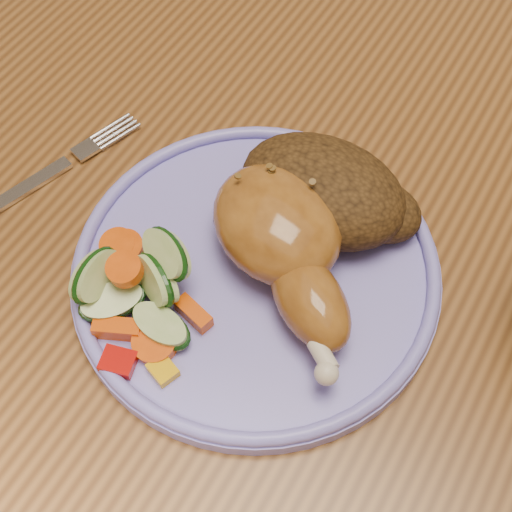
{
  "coord_description": "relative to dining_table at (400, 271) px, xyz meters",
  "views": [
    {
      "loc": [
        0.05,
        -0.34,
        1.2
      ],
      "look_at": [
        -0.08,
        -0.11,
        0.78
      ],
      "focal_mm": 50.0,
      "sensor_mm": 36.0,
      "label": 1
    }
  ],
  "objects": [
    {
      "name": "fork",
      "position": [
        -0.27,
        -0.12,
        0.09
      ],
      "size": [
        0.06,
        0.15,
        0.0
      ],
      "color": "silver",
      "rests_on": "dining_table"
    },
    {
      "name": "vegetable_pile",
      "position": [
        -0.14,
        -0.17,
        0.11
      ],
      "size": [
        0.1,
        0.11,
        0.05
      ],
      "color": "#A50A05",
      "rests_on": "plate"
    },
    {
      "name": "rice_pilaf",
      "position": [
        -0.06,
        -0.04,
        0.12
      ],
      "size": [
        0.14,
        0.09,
        0.06
      ],
      "color": "#412810",
      "rests_on": "plate"
    },
    {
      "name": "plate",
      "position": [
        -0.08,
        -0.11,
        0.09
      ],
      "size": [
        0.26,
        0.26,
        0.01
      ],
      "primitive_type": "cylinder",
      "color": "#7E75DB",
      "rests_on": "dining_table"
    },
    {
      "name": "chicken_leg",
      "position": [
        -0.07,
        -0.1,
        0.12
      ],
      "size": [
        0.16,
        0.15,
        0.06
      ],
      "color": "#985C20",
      "rests_on": "plate"
    },
    {
      "name": "plate_rim",
      "position": [
        -0.08,
        -0.11,
        0.1
      ],
      "size": [
        0.26,
        0.26,
        0.01
      ],
      "primitive_type": "torus",
      "color": "#7E75DB",
      "rests_on": "plate"
    },
    {
      "name": "ground",
      "position": [
        0.0,
        0.0,
        -0.67
      ],
      "size": [
        4.0,
        4.0,
        0.0
      ],
      "primitive_type": "plane",
      "color": "#51311C",
      "rests_on": "ground"
    },
    {
      "name": "dining_table",
      "position": [
        0.0,
        0.0,
        0.0
      ],
      "size": [
        0.9,
        1.4,
        0.75
      ],
      "color": "brown",
      "rests_on": "ground"
    }
  ]
}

